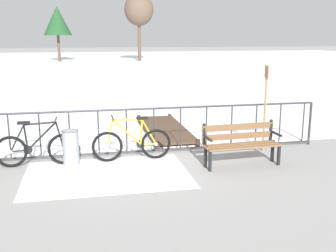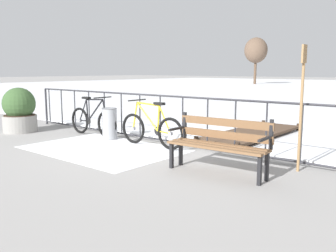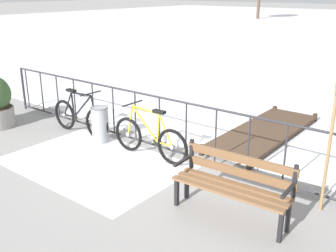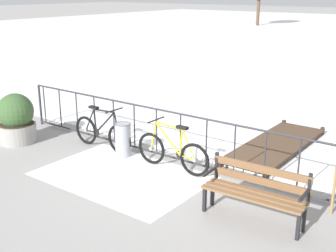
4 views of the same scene
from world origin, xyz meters
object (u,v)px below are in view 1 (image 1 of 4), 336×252
at_px(bicycle_second, 132,144).
at_px(oar_upright, 265,103).
at_px(park_bench, 241,141).
at_px(trash_bin, 71,147).
at_px(bicycle_near_railing, 37,149).

xyz_separation_m(bicycle_second, oar_upright, (3.09, 0.09, 0.77)).
distance_m(park_bench, trash_bin, 3.53).
relative_size(bicycle_second, trash_bin, 2.34).
bearing_deg(bicycle_second, park_bench, -19.86).
bearing_deg(bicycle_near_railing, trash_bin, -3.88).
distance_m(bicycle_near_railing, bicycle_second, 1.96).
bearing_deg(bicycle_near_railing, oar_upright, 0.84).
xyz_separation_m(bicycle_near_railing, trash_bin, (0.67, -0.05, 0.00)).
height_order(bicycle_second, park_bench, bicycle_second).
bearing_deg(park_bench, bicycle_near_railing, 169.01).
relative_size(bicycle_second, park_bench, 1.05).
bearing_deg(oar_upright, park_bench, -136.44).
height_order(bicycle_second, trash_bin, bicycle_second).
distance_m(park_bench, oar_upright, 1.41).
distance_m(bicycle_near_railing, park_bench, 4.20).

